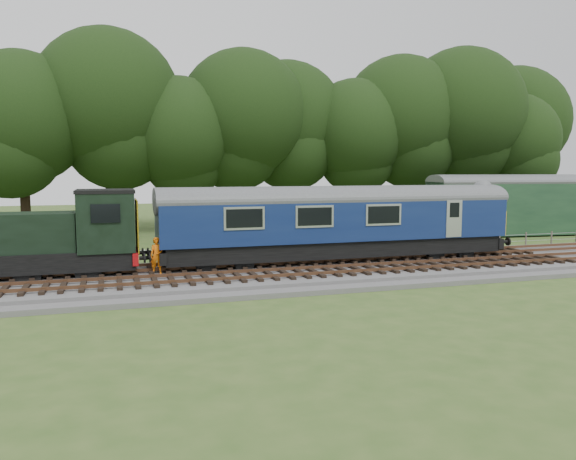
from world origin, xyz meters
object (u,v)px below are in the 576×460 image
object	(u,v)px
dmu_railcar	(339,216)
worker	(157,256)
shunter_loco	(41,239)
parked_coach	(540,202)

from	to	relation	value
dmu_railcar	worker	world-z (taller)	dmu_railcar
shunter_loco	worker	size ratio (longest dim) A/B	5.45
worker	parked_coach	distance (m)	31.06
shunter_loco	worker	world-z (taller)	shunter_loco
worker	shunter_loco	bearing A→B (deg)	170.77
worker	parked_coach	xyz separation A→B (m)	(29.40, 9.95, 1.35)
shunter_loco	worker	xyz separation A→B (m)	(4.82, -1.01, -0.81)
shunter_loco	dmu_railcar	bearing A→B (deg)	-0.00
shunter_loco	parked_coach	world-z (taller)	parked_coach
dmu_railcar	worker	distance (m)	9.27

